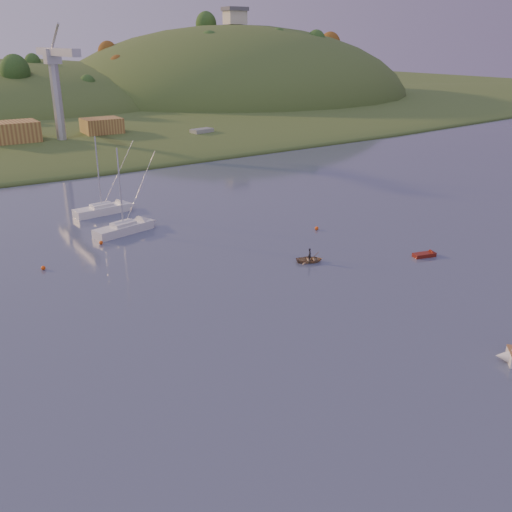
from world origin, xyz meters
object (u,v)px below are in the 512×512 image
sailboat_near (102,209)px  canoe (310,259)px  sailboat_far (124,228)px  red_tender (429,254)px

sailboat_near → canoe: 35.28m
sailboat_far → red_tender: bearing=-59.6°
canoe → sailboat_far: bearing=58.7°
sailboat_far → red_tender: (27.40, -28.46, -0.51)m
canoe → red_tender: bearing=-89.5°
sailboat_far → canoe: bearing=-70.8°
sailboat_near → canoe: size_ratio=3.67×
sailboat_far → canoe: (14.21, -22.15, -0.42)m
red_tender → canoe: bearing=168.5°
sailboat_near → sailboat_far: bearing=-99.4°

